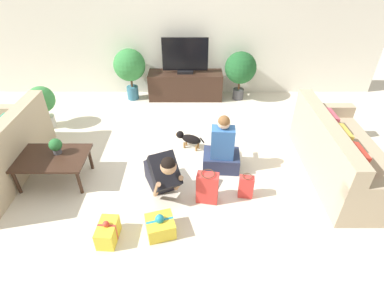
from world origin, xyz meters
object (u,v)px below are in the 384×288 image
at_px(sofa_right, 340,156).
at_px(tv, 185,57).
at_px(potted_plant_back_right, 240,69).
at_px(tabletop_plant, 55,146).
at_px(tv_console, 185,85).
at_px(gift_box_b, 107,232).
at_px(gift_box_a, 160,226).
at_px(gift_bag_b, 207,188).
at_px(gift_bag_a, 246,186).
at_px(potted_plant_corner_left, 42,102).
at_px(potted_plant_back_left, 129,67).
at_px(coffee_table, 51,160).
at_px(person_kneeling, 162,173).
at_px(person_sitting, 221,151).
at_px(dog, 188,138).

height_order(sofa_right, tv, tv).
xyz_separation_m(potted_plant_back_right, tabletop_plant, (-2.78, -2.48, -0.12)).
bearing_deg(tv_console, gift_box_b, -102.50).
height_order(gift_box_a, gift_box_b, gift_box_b).
bearing_deg(gift_bag_b, gift_box_b, -151.77).
bearing_deg(gift_bag_a, gift_box_b, -157.26).
relative_size(gift_box_b, gift_bag_b, 0.75).
distance_m(potted_plant_back_right, tabletop_plant, 3.73).
distance_m(tv, potted_plant_corner_left, 2.73).
bearing_deg(tv_console, potted_plant_corner_left, -154.58).
xyz_separation_m(gift_box_a, tabletop_plant, (-1.46, 0.99, 0.42)).
bearing_deg(potted_plant_back_left, coffee_table, -104.10).
bearing_deg(potted_plant_corner_left, tv, 25.42).
bearing_deg(gift_bag_a, gift_box_a, -150.90).
relative_size(coffee_table, person_kneeling, 1.20).
distance_m(person_sitting, gift_bag_b, 0.71).
distance_m(tv, gift_box_b, 3.78).
height_order(potted_plant_back_left, gift_bag_a, potted_plant_back_left).
bearing_deg(potted_plant_back_right, gift_bag_b, -104.62).
distance_m(tv_console, gift_box_b, 3.71).
distance_m(sofa_right, dog, 2.22).
height_order(tv, gift_bag_b, tv).
bearing_deg(potted_plant_back_left, tv_console, 2.60).
bearing_deg(potted_plant_back_left, gift_bag_a, -56.14).
height_order(coffee_table, gift_box_a, coffee_table).
bearing_deg(tv_console, sofa_right, -48.33).
relative_size(person_kneeling, gift_box_a, 2.06).
xyz_separation_m(tv_console, potted_plant_corner_left, (-2.44, -1.16, 0.20)).
bearing_deg(tabletop_plant, gift_box_b, -51.01).
bearing_deg(coffee_table, gift_bag_b, -10.76).
bearing_deg(potted_plant_corner_left, coffee_table, -64.38).
bearing_deg(person_sitting, dog, -43.02).
xyz_separation_m(potted_plant_corner_left, gift_bag_b, (2.77, -1.85, -0.26)).
bearing_deg(potted_plant_corner_left, person_sitting, -21.57).
height_order(potted_plant_back_right, gift_box_a, potted_plant_back_right).
relative_size(tv_console, gift_box_a, 3.94).
xyz_separation_m(potted_plant_back_right, gift_box_b, (-1.90, -3.57, -0.53)).
bearing_deg(dog, tabletop_plant, -44.89).
xyz_separation_m(tv_console, person_sitting, (0.56, -2.35, 0.04)).
bearing_deg(gift_box_a, coffee_table, 149.18).
height_order(tv_console, person_sitting, person_sitting).
relative_size(tv, potted_plant_corner_left, 1.20).
height_order(potted_plant_back_left, person_sitting, potted_plant_back_left).
bearing_deg(coffee_table, potted_plant_back_left, 75.90).
xyz_separation_m(potted_plant_back_right, gift_bag_a, (-0.27, -2.88, -0.49)).
xyz_separation_m(potted_plant_back_left, gift_box_a, (0.87, -3.47, -0.59)).
bearing_deg(tabletop_plant, potted_plant_corner_left, 119.04).
distance_m(potted_plant_back_left, person_kneeling, 2.95).
xyz_separation_m(potted_plant_back_right, dog, (-1.02, -1.78, -0.48)).
distance_m(person_sitting, dog, 0.72).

